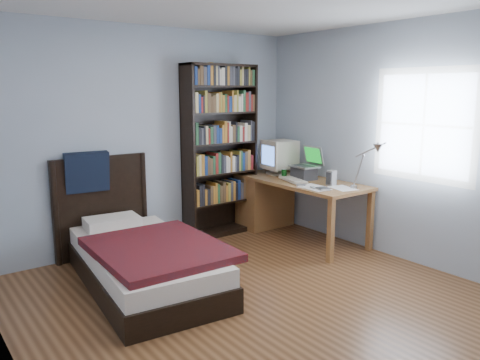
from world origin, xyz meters
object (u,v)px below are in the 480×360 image
at_px(speaker, 331,178).
at_px(bookshelf, 220,151).
at_px(keyboard, 293,180).
at_px(desk_lamp, 374,153).
at_px(crt_monitor, 279,155).
at_px(soda_can, 284,174).
at_px(desk, 273,198).
at_px(laptop, 305,170).
at_px(bed, 140,256).

bearing_deg(speaker, bookshelf, 118.75).
bearing_deg(keyboard, bookshelf, 141.77).
relative_size(desk_lamp, bookshelf, 0.26).
bearing_deg(crt_monitor, bookshelf, 157.44).
height_order(desk_lamp, soda_can, desk_lamp).
xyz_separation_m(desk, bookshelf, (-0.66, 0.26, 0.64)).
height_order(crt_monitor, desk_lamp, desk_lamp).
xyz_separation_m(desk_lamp, soda_can, (-0.11, 1.23, -0.38)).
bearing_deg(soda_can, keyboard, -99.56).
bearing_deg(laptop, keyboard, -178.03).
distance_m(desk, speaker, 1.02).
height_order(desk, crt_monitor, crt_monitor).
relative_size(desk_lamp, speaker, 3.17).
height_order(crt_monitor, soda_can, crt_monitor).
bearing_deg(keyboard, soda_can, 96.72).
bearing_deg(bed, laptop, 1.62).
bearing_deg(speaker, laptop, 84.04).
xyz_separation_m(keyboard, speaker, (0.18, -0.45, 0.07)).
xyz_separation_m(crt_monitor, laptop, (0.03, -0.44, -0.14)).
height_order(desk_lamp, bookshelf, bookshelf).
bearing_deg(keyboard, laptop, 18.25).
bearing_deg(crt_monitor, laptop, -85.93).
bearing_deg(crt_monitor, speaker, -90.01).
bearing_deg(bookshelf, soda_can, -44.61).
height_order(crt_monitor, keyboard, crt_monitor).
height_order(keyboard, soda_can, soda_can).
bearing_deg(speaker, crt_monitor, 88.05).
xyz_separation_m(keyboard, bookshelf, (-0.53, 0.75, 0.31)).
height_order(desk, soda_can, soda_can).
height_order(soda_can, bed, bed).
distance_m(desk, soda_can, 0.48).
bearing_deg(desk, desk_lamp, -89.50).
height_order(bookshelf, bed, bookshelf).
relative_size(desk, soda_can, 14.93).
bearing_deg(keyboard, crt_monitor, 85.08).
height_order(crt_monitor, bookshelf, bookshelf).
relative_size(laptop, bookshelf, 0.19).
relative_size(laptop, speaker, 2.32).
relative_size(desk, desk_lamp, 3.15).
distance_m(speaker, bookshelf, 1.41).
height_order(desk_lamp, bed, desk_lamp).
bearing_deg(bed, desk_lamp, -24.54).
bearing_deg(soda_can, desk, 73.05).
xyz_separation_m(crt_monitor, speaker, (-0.00, -0.90, -0.16)).
relative_size(desk, keyboard, 3.92).
bearing_deg(desk, crt_monitor, -36.81).
relative_size(crt_monitor, soda_can, 3.86).
height_order(laptop, bed, bed).
distance_m(soda_can, bed, 2.13).
relative_size(desk, laptop, 4.30).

